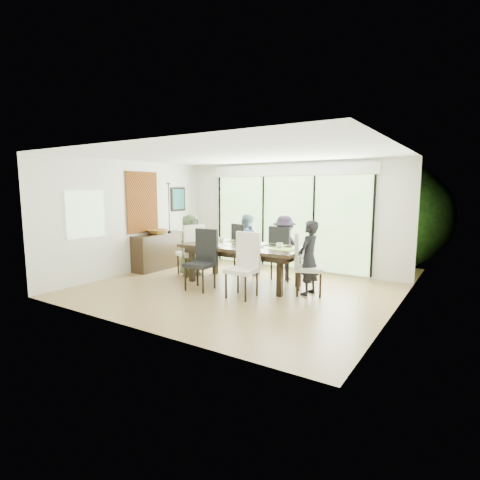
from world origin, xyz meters
The scene contains 62 objects.
floor centered at (0.00, 0.00, -0.01)m, with size 6.00×5.00×0.01m, color brown.
ceiling centered at (0.00, 0.00, 2.71)m, with size 6.00×5.00×0.01m, color white.
wall_back centered at (0.00, 2.51, 1.35)m, with size 6.00×0.02×2.70m, color silver.
wall_front centered at (0.00, -2.51, 1.35)m, with size 6.00×0.02×2.70m, color silver.
wall_left centered at (-3.01, 0.00, 1.35)m, with size 0.02×5.00×2.70m, color silver.
wall_right centered at (3.01, 0.00, 1.35)m, with size 0.02×5.00×2.70m, color white.
glass_doors centered at (0.00, 2.47, 1.20)m, with size 4.20×0.02×2.30m, color #598C3F.
blinds_header centered at (0.00, 2.46, 2.50)m, with size 4.40×0.06×0.28m, color white.
mullion_a centered at (-2.10, 2.46, 1.20)m, with size 0.05×0.04×2.30m, color black.
mullion_b centered at (-0.70, 2.46, 1.20)m, with size 0.05×0.04×2.30m, color black.
mullion_c centered at (0.70, 2.46, 1.20)m, with size 0.05×0.04×2.30m, color black.
mullion_d centered at (2.10, 2.46, 1.20)m, with size 0.05×0.04×2.30m, color black.
side_window centered at (-2.97, -1.20, 1.50)m, with size 0.02×0.90×1.00m, color #8CAD7F.
deck centered at (0.00, 3.40, -0.05)m, with size 6.00×1.80×0.10m, color brown.
rail_top centered at (0.00, 4.20, 0.55)m, with size 6.00×0.08×0.06m, color #543624.
foliage_left centered at (-1.80, 5.20, 1.44)m, with size 3.20×3.20×3.20m, color #14380F.
foliage_mid centered at (0.40, 5.80, 1.80)m, with size 4.00×4.00×4.00m, color #14380F.
foliage_right centered at (2.20, 5.00, 1.26)m, with size 2.80×2.80×2.80m, color #14380F.
foliage_far centered at (-0.60, 6.50, 1.62)m, with size 3.60×3.60×3.60m, color #14380F.
table_top centered at (-0.11, 0.56, 0.81)m, with size 2.69×1.23×0.07m, color black.
table_apron centered at (-0.11, 0.56, 0.71)m, with size 2.46×1.01×0.11m, color black.
table_leg_fl centered at (-1.19, 0.13, 0.39)m, with size 0.10×0.10×0.77m, color black.
table_leg_fr centered at (0.97, 0.13, 0.39)m, with size 0.10×0.10×0.77m, color black.
table_leg_bl centered at (-1.19, 0.99, 0.39)m, with size 0.10×0.10×0.77m, color black.
table_leg_br centered at (0.97, 0.99, 0.39)m, with size 0.10×0.10×0.77m, color black.
chair_left_end centered at (-1.61, 0.56, 0.62)m, with size 0.51×0.51×1.23m, color white, non-canonical shape.
chair_right_end centered at (1.39, 0.56, 0.62)m, with size 0.51×0.51×1.23m, color beige, non-canonical shape.
chair_far_left centered at (-0.56, 1.41, 0.62)m, with size 0.51×0.51×1.23m, color black, non-canonical shape.
chair_far_right centered at (0.44, 1.41, 0.62)m, with size 0.51×0.51×1.23m, color black, non-canonical shape.
chair_near_left centered at (-0.61, -0.31, 0.62)m, with size 0.51×0.51×1.23m, color black, non-canonical shape.
chair_near_right centered at (0.39, -0.31, 0.62)m, with size 0.51×0.51×1.23m, color white, non-canonical shape.
person_left_end centered at (-1.59, 0.56, 0.72)m, with size 0.67×0.42×1.44m, color #415035.
person_right_end centered at (1.37, 0.56, 0.72)m, with size 0.67×0.42×1.44m, color black.
person_far_left centered at (-0.56, 1.39, 0.72)m, with size 0.67×0.42×1.44m, color #779BAD.
person_far_right centered at (0.44, 1.39, 0.72)m, with size 0.67×0.42×1.44m, color #291F2F.
placemat_left centered at (-1.06, 0.56, 0.84)m, with size 0.49×0.36×0.01m, color #91BA42.
placemat_right centered at (0.84, 0.56, 0.84)m, with size 0.49×0.36×0.01m, color #8CBA42.
placemat_far_l centered at (-0.56, 0.96, 0.84)m, with size 0.49×0.36×0.01m, color #8AC446.
placemat_far_r centered at (0.44, 0.96, 0.84)m, with size 0.49×0.36×0.01m, color #6F9F39.
placemat_paper centered at (-0.66, 0.26, 0.84)m, with size 0.49×0.36×0.01m, color white.
tablet_far_l centered at (-0.46, 0.91, 0.85)m, with size 0.29×0.20×0.01m, color black.
tablet_far_r centered at (0.39, 0.91, 0.85)m, with size 0.27×0.19×0.01m, color black.
papers centered at (0.59, 0.51, 0.84)m, with size 0.34×0.25×0.00m, color white.
platter_base centered at (-0.66, 0.26, 0.86)m, with size 0.29×0.29×0.03m, color white.
platter_snacks centered at (-0.66, 0.26, 0.88)m, with size 0.22×0.22×0.02m, color orange.
vase centered at (-0.06, 0.61, 0.91)m, with size 0.09×0.09×0.13m, color silver.
hyacinth_stems centered at (-0.06, 0.61, 1.04)m, with size 0.04×0.04×0.18m, color #337226.
hyacinth_blooms centered at (-0.06, 0.61, 1.15)m, with size 0.12×0.12×0.12m, color #5169CC.
laptop centered at (-0.96, 0.46, 0.85)m, with size 0.37×0.24×0.03m, color silver.
cup_a centered at (-0.81, 0.71, 0.89)m, with size 0.14×0.14×0.11m, color white.
cup_b centered at (0.04, 0.46, 0.89)m, with size 0.11×0.11×0.10m, color white.
cup_c centered at (0.69, 0.66, 0.89)m, with size 0.14×0.14×0.11m, color white.
book centered at (0.14, 0.61, 0.85)m, with size 0.18×0.25×0.02m, color white.
sideboard centered at (-2.76, 0.76, 0.45)m, with size 0.45×1.60×0.90m, color black.
bowl centered at (-2.76, 0.66, 0.96)m, with size 0.47×0.47×0.12m, color brown.
candlestick_base centered at (-2.76, 1.11, 0.92)m, with size 0.10×0.10×0.04m, color black.
candlestick_shaft centered at (-2.76, 1.11, 1.55)m, with size 0.02×0.02×1.25m, color black.
candlestick_pan centered at (-2.76, 1.11, 2.16)m, with size 0.10×0.10×0.03m, color black.
candle centered at (-2.76, 1.11, 2.22)m, with size 0.04×0.04×0.10m, color silver.
tapestry centered at (-2.97, 0.40, 1.70)m, with size 0.02×1.00×1.50m, color brown.
art_frame centered at (-2.97, 1.70, 1.75)m, with size 0.03×0.55×0.65m, color black.
art_canvas centered at (-2.95, 1.70, 1.75)m, with size 0.01×0.45×0.55m, color #1A5153.
Camera 1 is at (4.09, -6.10, 2.04)m, focal length 28.00 mm.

